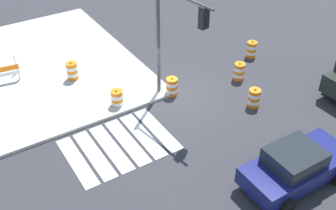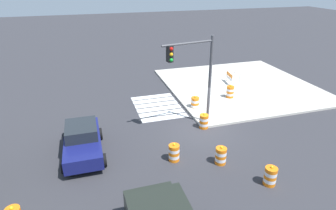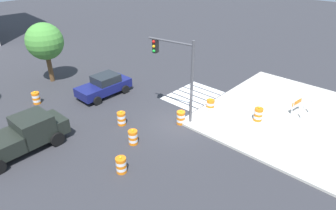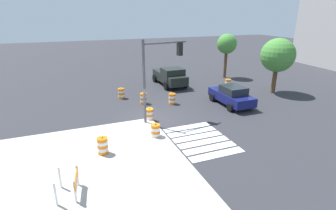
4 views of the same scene
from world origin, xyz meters
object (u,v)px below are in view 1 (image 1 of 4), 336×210
(construction_barricade, at_px, (6,71))
(traffic_light_pole, at_px, (176,28))
(traffic_barrel_crosswalk_end, at_px, (239,71))
(traffic_barrel_lane_center, at_px, (251,49))
(traffic_barrel_median_far, at_px, (172,87))
(traffic_barrel_far_curb, at_px, (254,98))
(traffic_barrel_on_sidewalk, at_px, (72,71))
(sports_car, at_px, (296,166))
(traffic_barrel_near_corner, at_px, (117,99))

(construction_barricade, xyz_separation_m, traffic_light_pole, (-6.21, 5.99, 3.19))
(traffic_barrel_crosswalk_end, relative_size, traffic_barrel_lane_center, 1.00)
(traffic_light_pole, bearing_deg, traffic_barrel_median_far, -111.01)
(traffic_barrel_far_curb, xyz_separation_m, traffic_barrel_lane_center, (-3.03, -3.61, 0.00))
(traffic_barrel_crosswalk_end, distance_m, traffic_barrel_lane_center, 2.54)
(traffic_barrel_median_far, bearing_deg, traffic_barrel_on_sidewalk, -45.83)
(sports_car, xyz_separation_m, construction_barricade, (7.21, -12.59, -0.09))
(traffic_barrel_far_curb, bearing_deg, traffic_barrel_median_far, -46.07)
(traffic_barrel_far_curb, height_order, traffic_barrel_on_sidewalk, traffic_barrel_on_sidewalk)
(sports_car, distance_m, traffic_barrel_crosswalk_end, 7.24)
(traffic_barrel_lane_center, height_order, traffic_light_pole, traffic_light_pole)
(traffic_barrel_lane_center, bearing_deg, traffic_barrel_on_sidewalk, -17.39)
(traffic_barrel_near_corner, distance_m, traffic_barrel_median_far, 2.75)
(sports_car, bearing_deg, traffic_light_pole, -81.35)
(traffic_barrel_far_curb, xyz_separation_m, construction_barricade, (9.20, -8.15, 0.27))
(traffic_barrel_near_corner, bearing_deg, traffic_barrel_median_far, 169.88)
(traffic_barrel_on_sidewalk, relative_size, traffic_light_pole, 0.19)
(sports_car, distance_m, traffic_light_pole, 7.36)
(construction_barricade, bearing_deg, traffic_barrel_near_corner, 127.91)
(construction_barricade, bearing_deg, traffic_barrel_on_sidewalk, 150.80)
(sports_car, distance_m, construction_barricade, 14.51)
(traffic_barrel_crosswalk_end, bearing_deg, sports_car, 66.20)
(sports_car, xyz_separation_m, traffic_barrel_far_curb, (-1.99, -4.44, -0.36))
(traffic_barrel_crosswalk_end, bearing_deg, construction_barricade, -30.51)
(sports_car, bearing_deg, construction_barricade, -60.18)
(traffic_barrel_lane_center, distance_m, traffic_barrel_on_sidewalk, 9.83)
(traffic_barrel_crosswalk_end, relative_size, traffic_barrel_far_curb, 1.00)
(traffic_barrel_far_curb, bearing_deg, traffic_barrel_lane_center, -130.00)
(sports_car, relative_size, traffic_barrel_crosswalk_end, 4.23)
(traffic_barrel_lane_center, xyz_separation_m, construction_barricade, (12.23, -4.54, 0.27))
(sports_car, height_order, traffic_barrel_far_curb, sports_car)
(traffic_barrel_near_corner, height_order, traffic_barrel_far_curb, same)
(traffic_barrel_far_curb, height_order, construction_barricade, construction_barricade)
(traffic_barrel_lane_center, bearing_deg, traffic_barrel_crosswalk_end, 34.33)
(sports_car, height_order, traffic_barrel_crosswalk_end, sports_car)
(traffic_barrel_near_corner, height_order, traffic_barrel_lane_center, same)
(traffic_barrel_crosswalk_end, relative_size, construction_barricade, 0.77)
(traffic_barrel_crosswalk_end, height_order, construction_barricade, construction_barricade)
(traffic_barrel_on_sidewalk, bearing_deg, traffic_barrel_crosswalk_end, 148.99)
(sports_car, relative_size, traffic_barrel_on_sidewalk, 4.23)
(sports_car, xyz_separation_m, traffic_barrel_crosswalk_end, (-2.92, -6.62, -0.36))
(traffic_barrel_near_corner, bearing_deg, traffic_barrel_on_sidewalk, -74.39)
(traffic_barrel_near_corner, bearing_deg, traffic_barrel_lane_center, -178.00)
(traffic_barrel_median_far, distance_m, construction_barricade, 8.38)
(sports_car, relative_size, traffic_barrel_near_corner, 4.23)
(sports_car, relative_size, traffic_barrel_lane_center, 4.23)
(traffic_barrel_median_far, height_order, construction_barricade, construction_barricade)
(traffic_barrel_median_far, bearing_deg, traffic_barrel_crosswalk_end, 169.86)
(traffic_light_pole, bearing_deg, traffic_barrel_on_sidewalk, -52.66)
(traffic_barrel_crosswalk_end, distance_m, traffic_barrel_median_far, 3.72)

